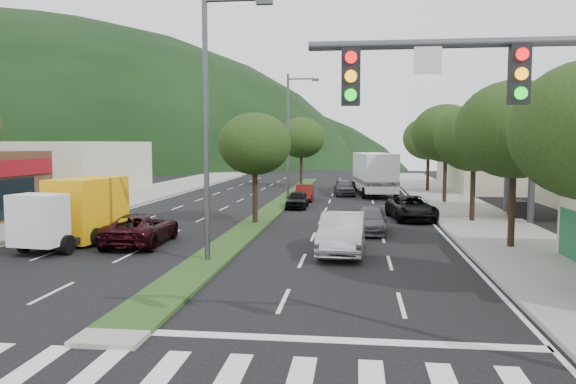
# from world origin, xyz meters

# --- Properties ---
(ground) EXTENTS (160.00, 160.00, 0.00)m
(ground) POSITION_xyz_m (0.00, 0.00, 0.00)
(ground) COLOR black
(ground) RESTS_ON ground
(sidewalk_right) EXTENTS (5.00, 90.00, 0.15)m
(sidewalk_right) POSITION_xyz_m (12.50, 25.00, 0.07)
(sidewalk_right) COLOR gray
(sidewalk_right) RESTS_ON ground
(sidewalk_left) EXTENTS (6.00, 90.00, 0.15)m
(sidewalk_left) POSITION_xyz_m (-13.00, 25.00, 0.07)
(sidewalk_left) COLOR gray
(sidewalk_left) RESTS_ON ground
(median) EXTENTS (1.60, 56.00, 0.12)m
(median) POSITION_xyz_m (0.00, 28.00, 0.06)
(median) COLOR #243C15
(median) RESTS_ON ground
(crosswalk) EXTENTS (19.00, 2.20, 0.01)m
(crosswalk) POSITION_xyz_m (0.00, -2.00, 0.01)
(crosswalk) COLOR silver
(crosswalk) RESTS_ON ground
(traffic_signal) EXTENTS (6.12, 0.40, 7.00)m
(traffic_signal) POSITION_xyz_m (9.03, -1.54, 4.65)
(traffic_signal) COLOR #47494C
(traffic_signal) RESTS_ON ground
(bldg_left_far) EXTENTS (9.00, 14.00, 4.60)m
(bldg_left_far) POSITION_xyz_m (-19.00, 34.00, 2.30)
(bldg_left_far) COLOR beige
(bldg_left_far) RESTS_ON ground
(bldg_right_far) EXTENTS (10.00, 16.00, 5.20)m
(bldg_right_far) POSITION_xyz_m (19.50, 44.00, 2.60)
(bldg_right_far) COLOR beige
(bldg_right_far) RESTS_ON ground
(tree_r_b) EXTENTS (4.80, 4.80, 6.94)m
(tree_r_b) POSITION_xyz_m (12.00, 12.00, 5.04)
(tree_r_b) COLOR black
(tree_r_b) RESTS_ON sidewalk_right
(tree_r_c) EXTENTS (4.40, 4.40, 6.48)m
(tree_r_c) POSITION_xyz_m (12.00, 20.00, 4.75)
(tree_r_c) COLOR black
(tree_r_c) RESTS_ON sidewalk_right
(tree_r_d) EXTENTS (5.00, 5.00, 7.17)m
(tree_r_d) POSITION_xyz_m (12.00, 30.00, 5.18)
(tree_r_d) COLOR black
(tree_r_d) RESTS_ON sidewalk_right
(tree_r_e) EXTENTS (4.60, 4.60, 6.71)m
(tree_r_e) POSITION_xyz_m (12.00, 40.00, 4.89)
(tree_r_e) COLOR black
(tree_r_e) RESTS_ON sidewalk_right
(tree_med_near) EXTENTS (4.00, 4.00, 6.02)m
(tree_med_near) POSITION_xyz_m (0.00, 18.00, 4.43)
(tree_med_near) COLOR black
(tree_med_near) RESTS_ON median
(tree_med_far) EXTENTS (4.80, 4.80, 6.94)m
(tree_med_far) POSITION_xyz_m (0.00, 44.00, 5.01)
(tree_med_far) COLOR black
(tree_med_far) RESTS_ON median
(streetlight_near) EXTENTS (2.60, 0.25, 10.00)m
(streetlight_near) POSITION_xyz_m (0.21, 8.00, 5.58)
(streetlight_near) COLOR #47494C
(streetlight_near) RESTS_ON ground
(streetlight_mid) EXTENTS (2.60, 0.25, 10.00)m
(streetlight_mid) POSITION_xyz_m (0.21, 33.00, 5.58)
(streetlight_mid) COLOR #47494C
(streetlight_mid) RESTS_ON ground
(sedan_silver) EXTENTS (1.93, 5.03, 1.64)m
(sedan_silver) POSITION_xyz_m (4.98, 10.39, 0.82)
(sedan_silver) COLOR #ADB0B5
(sedan_silver) RESTS_ON ground
(suv_maroon) EXTENTS (2.53, 5.13, 1.40)m
(suv_maroon) POSITION_xyz_m (-3.91, 11.34, 0.70)
(suv_maroon) COLOR black
(suv_maroon) RESTS_ON ground
(car_queue_a) EXTENTS (1.44, 3.53, 1.20)m
(car_queue_a) POSITION_xyz_m (1.50, 25.92, 0.60)
(car_queue_a) COLOR black
(car_queue_a) RESTS_ON ground
(car_queue_b) EXTENTS (1.94, 4.25, 1.21)m
(car_queue_b) POSITION_xyz_m (6.23, 15.92, 0.60)
(car_queue_b) COLOR #535358
(car_queue_b) RESTS_ON ground
(car_queue_c) EXTENTS (1.51, 3.86, 1.25)m
(car_queue_c) POSITION_xyz_m (1.56, 30.92, 0.63)
(car_queue_c) COLOR #51120D
(car_queue_c) RESTS_ON ground
(car_queue_d) EXTENTS (2.96, 5.27, 1.39)m
(car_queue_d) POSITION_xyz_m (8.74, 20.92, 0.69)
(car_queue_d) COLOR black
(car_queue_d) RESTS_ON ground
(car_queue_e) EXTENTS (2.05, 4.22, 1.39)m
(car_queue_e) POSITION_xyz_m (4.50, 35.92, 0.69)
(car_queue_e) COLOR #4F4E54
(car_queue_e) RESTS_ON ground
(car_queue_f) EXTENTS (2.05, 4.59, 1.31)m
(car_queue_f) POSITION_xyz_m (7.15, 40.92, 0.65)
(car_queue_f) COLOR black
(car_queue_f) RESTS_ON ground
(box_truck) EXTENTS (2.89, 6.10, 2.90)m
(box_truck) POSITION_xyz_m (-6.70, 11.07, 1.37)
(box_truck) COLOR silver
(box_truck) RESTS_ON ground
(motorhome) EXTENTS (3.92, 9.64, 3.60)m
(motorhome) POSITION_xyz_m (7.05, 36.72, 1.92)
(motorhome) COLOR silver
(motorhome) RESTS_ON ground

